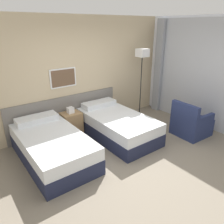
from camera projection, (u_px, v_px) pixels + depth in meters
name	position (u px, v px, depth m)	size (l,w,h in m)	color
ground_plane	(139.00, 163.00, 4.19)	(16.00, 16.00, 0.00)	slate
wall_headboard	(78.00, 77.00, 5.31)	(10.00, 0.10, 2.70)	#C6B28E
wall_window	(223.00, 77.00, 5.06)	(0.21, 4.66, 2.70)	white
bed_near_door	(52.00, 147.00, 4.23)	(1.08, 1.99, 0.67)	#1E233D
bed_near_window	(117.00, 125.00, 5.12)	(1.08, 1.99, 0.67)	#1E233D
nightstand	(71.00, 123.00, 5.23)	(0.45, 0.38, 0.68)	#9E7A51
floor_lamp	(142.00, 59.00, 5.77)	(0.27, 0.27, 1.90)	black
armchair	(191.00, 124.00, 5.20)	(0.77, 0.74, 0.84)	navy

